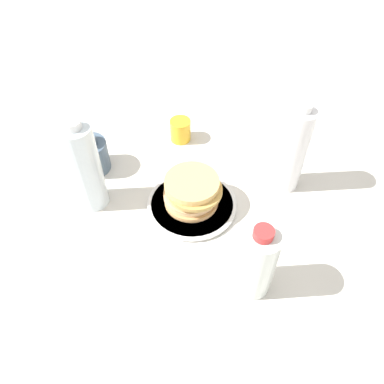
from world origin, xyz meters
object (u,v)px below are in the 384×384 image
(water_bottle_far, at_px, (257,262))
(pancake_stack, at_px, (192,192))
(cream_jug, at_px, (90,155))
(water_bottle_mid, at_px, (293,150))
(juice_glass, at_px, (180,130))
(plate, at_px, (192,204))
(water_bottle_near, at_px, (85,167))

(water_bottle_far, bearing_deg, pancake_stack, 40.37)
(pancake_stack, height_order, cream_jug, cream_jug)
(water_bottle_mid, relative_size, water_bottle_far, 1.29)
(juice_glass, xyz_separation_m, water_bottle_mid, (-0.13, -0.32, 0.09))
(plate, xyz_separation_m, water_bottle_far, (-0.20, -0.17, 0.09))
(plate, height_order, cream_jug, cream_jug)
(juice_glass, bearing_deg, plate, -162.44)
(plate, xyz_separation_m, juice_glass, (0.26, 0.08, 0.03))
(pancake_stack, relative_size, water_bottle_far, 0.74)
(cream_jug, height_order, water_bottle_near, water_bottle_near)
(pancake_stack, xyz_separation_m, water_bottle_far, (-0.20, -0.17, 0.04))
(pancake_stack, height_order, water_bottle_near, water_bottle_near)
(pancake_stack, distance_m, water_bottle_mid, 0.27)
(juice_glass, bearing_deg, water_bottle_near, 148.66)
(water_bottle_mid, bearing_deg, plate, 117.47)
(juice_glass, distance_m, water_bottle_mid, 0.35)
(cream_jug, xyz_separation_m, water_bottle_far, (-0.29, -0.47, 0.04))
(cream_jug, distance_m, water_bottle_mid, 0.54)
(water_bottle_mid, height_order, water_bottle_far, water_bottle_mid)
(juice_glass, relative_size, cream_jug, 0.59)
(juice_glass, xyz_separation_m, cream_jug, (-0.17, 0.22, 0.02))
(plate, height_order, pancake_stack, pancake_stack)
(pancake_stack, bearing_deg, juice_glass, 17.52)
(pancake_stack, distance_m, water_bottle_near, 0.26)
(water_bottle_mid, bearing_deg, water_bottle_near, 107.03)
(cream_jug, height_order, water_bottle_mid, water_bottle_mid)
(water_bottle_near, bearing_deg, cream_jug, 21.70)
(plate, distance_m, water_bottle_far, 0.27)
(water_bottle_mid, bearing_deg, juice_glass, 66.95)
(juice_glass, distance_m, cream_jug, 0.28)
(plate, relative_size, water_bottle_far, 1.15)
(water_bottle_near, relative_size, water_bottle_mid, 1.00)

